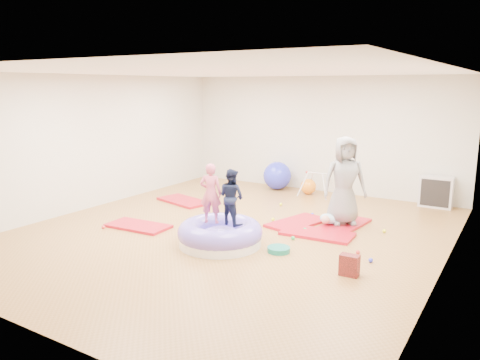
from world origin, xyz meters
The scene contains 19 objects.
room centered at (0.00, 0.00, 1.40)m, with size 7.01×8.01×2.81m.
gym_mat_front_left centered at (-1.63, -0.65, 0.02)m, with size 1.18×0.59×0.05m, color red.
gym_mat_mid_left centered at (-2.10, 1.29, 0.03)m, with size 1.24×0.62×0.05m, color red.
gym_mat_center_back centered at (0.79, 1.08, 0.03)m, with size 1.23×0.61×0.05m, color red.
gym_mat_right centered at (1.38, 0.64, 0.03)m, with size 1.23×0.61×0.05m, color red.
gym_mat_rear_right centered at (1.59, 1.44, 0.02)m, with size 1.18×0.59×0.05m, color red.
inflatable_cushion centered at (0.21, -0.66, 0.17)m, with size 1.40×1.40×0.44m.
child_pink centered at (0.03, -0.67, 0.90)m, with size 0.36×0.24×0.99m, color #C85069.
child_navy centered at (0.37, -0.57, 0.86)m, with size 0.45×0.35×0.92m, color black.
adult_caregiver centered at (1.56, 1.42, 0.86)m, with size 0.79×0.52×1.63m, color slate.
infant centered at (1.35, 1.21, 0.15)m, with size 0.34×0.34×0.20m.
ball_pit_balls centered at (0.72, 0.72, 0.03)m, with size 4.72×3.26×0.07m.
exercise_ball_blue centered at (-0.92, 3.58, 0.35)m, with size 0.70×0.70×0.70m, color #2B33DD.
exercise_ball_orange centered at (-0.03, 3.49, 0.19)m, with size 0.37×0.37×0.37m, color orange.
infant_play_gym centered at (0.25, 3.38, 0.38)m, with size 0.75×0.71×0.57m.
cube_shelf centered at (2.79, 3.79, 0.34)m, with size 0.67×0.33×0.67m.
balance_disc centered at (1.18, -0.46, 0.04)m, with size 0.36×0.36×0.08m, color #137566.
backpack centered at (2.43, -0.78, 0.15)m, with size 0.26×0.16×0.30m, color #A72420.
yellow_toy centered at (-0.41, -0.60, 0.01)m, with size 0.20×0.20×0.03m, color #F0FF19.
Camera 1 is at (4.33, -6.73, 2.57)m, focal length 35.00 mm.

